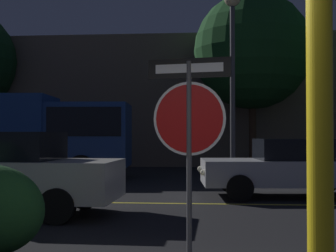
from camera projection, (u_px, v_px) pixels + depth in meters
The scene contains 9 objects.
road_center_stripe at pixel (176, 203), 10.01m from camera, with size 36.28×0.12×0.01m, color gold.
stop_sign at pixel (189, 119), 5.17m from camera, with size 0.92×0.20×2.31m.
yellow_pole_right at pixel (320, 96), 2.73m from camera, with size 0.15×0.15×3.38m, color yellow.
passing_car_2 at pixel (5, 174), 8.62m from camera, with size 4.37×1.93×1.52m.
passing_car_3 at pixel (287, 168), 11.14m from camera, with size 4.18×2.16×1.38m.
delivery_truck at pixel (31, 132), 16.15m from camera, with size 7.19×2.97×2.83m.
street_lamp at pixel (232, 42), 15.23m from camera, with size 0.55×0.55×6.23m.
tree_0 at pixel (252, 51), 20.33m from camera, with size 5.09×5.09×7.69m.
building_backdrop at pixel (173, 103), 24.17m from camera, with size 22.68×4.84×6.25m, color #6B5B4C.
Camera 1 is at (0.64, -3.22, 1.46)m, focal length 50.00 mm.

